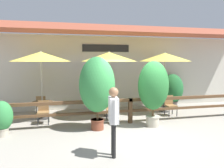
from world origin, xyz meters
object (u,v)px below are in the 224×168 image
potted_plant_tall_tropical (172,89)px  chair_far_wallside (157,99)px  potted_plant_corner_fern (97,86)px  pedestrian (114,113)px  patio_umbrella_middle (109,57)px  patio_umbrella_far (165,57)px  patio_umbrella_near (41,57)px  chair_middle_streetside (111,108)px  chair_near_streetside (43,111)px  dining_table_far (164,100)px  potted_plant_entrance_palm (2,117)px  potted_plant_small_flowering (153,87)px  chair_far_streetside (170,104)px  dining_table_middle (109,103)px  dining_table_near (42,105)px  chair_middle_wallside (105,102)px  chair_near_wallside (42,104)px

potted_plant_tall_tropical → chair_far_wallside: bearing=-158.3°
potted_plant_corner_fern → pedestrian: 2.26m
patio_umbrella_middle → patio_umbrella_far: 2.67m
patio_umbrella_near → chair_middle_streetside: bearing=-16.5°
chair_near_streetside → dining_table_far: 5.38m
dining_table_far → potted_plant_entrance_palm: bearing=-163.8°
chair_near_streetside → patio_umbrella_far: 5.76m
chair_far_wallside → potted_plant_small_flowering: 3.14m
patio_umbrella_near → chair_middle_streetside: (2.70, -0.80, -2.05)m
pedestrian → chair_far_streetside: bearing=-37.6°
potted_plant_small_flowering → dining_table_middle: bearing=124.6°
dining_table_far → patio_umbrella_near: bearing=-179.8°
dining_table_far → potted_plant_entrance_palm: 6.75m
dining_table_near → patio_umbrella_middle: bearing=-3.8°
dining_table_middle → potted_plant_corner_fern: size_ratio=0.32×
dining_table_near → chair_far_streetside: bearing=-6.9°
patio_umbrella_middle → pedestrian: patio_umbrella_middle is taller
chair_far_wallside → potted_plant_entrance_palm: size_ratio=0.77×
potted_plant_corner_fern → potted_plant_entrance_palm: (-3.02, 0.01, -0.91)m
chair_middle_streetside → patio_umbrella_far: 3.50m
dining_table_near → potted_plant_small_flowering: potted_plant_small_flowering is taller
dining_table_middle → chair_middle_wallside: size_ratio=0.93×
potted_plant_corner_fern → potted_plant_tall_tropical: potted_plant_corner_fern is taller
chair_middle_wallside → patio_umbrella_far: 3.43m
dining_table_near → potted_plant_small_flowering: 4.51m
chair_near_wallside → patio_umbrella_far: size_ratio=0.31×
chair_middle_streetside → potted_plant_small_flowering: size_ratio=0.37×
dining_table_near → potted_plant_tall_tropical: size_ratio=0.48×
potted_plant_tall_tropical → dining_table_near: bearing=-170.1°
potted_plant_small_flowering → potted_plant_tall_tropical: bearing=51.3°
chair_near_wallside → dining_table_far: 5.53m
chair_middle_streetside → chair_far_streetside: 2.68m
chair_near_streetside → potted_plant_corner_fern: potted_plant_corner_fern is taller
chair_near_streetside → potted_plant_entrance_palm: (-1.15, -1.20, 0.13)m
chair_far_wallside → potted_plant_tall_tropical: size_ratio=0.51×
chair_near_streetside → chair_middle_streetside: bearing=-2.3°
chair_near_wallside → chair_middle_streetside: 3.14m
chair_near_streetside → patio_umbrella_middle: (2.67, 0.48, 2.05)m
chair_near_streetside → chair_far_wallside: 5.45m
potted_plant_tall_tropical → chair_middle_streetside: bearing=-152.9°
patio_umbrella_near → chair_far_wallside: patio_umbrella_near is taller
chair_near_wallside → potted_plant_small_flowering: bearing=155.3°
chair_middle_streetside → potted_plant_tall_tropical: potted_plant_tall_tropical is taller
chair_near_streetside → patio_umbrella_far: (5.34, 0.68, 2.05)m
chair_near_wallside → potted_plant_tall_tropical: size_ratio=0.51×
patio_umbrella_near → potted_plant_corner_fern: (1.95, -1.88, -1.01)m
chair_middle_streetside → dining_table_near: bearing=171.8°
chair_middle_streetside → potted_plant_tall_tropical: (3.74, 1.92, 0.40)m
chair_far_wallside → potted_plant_entrance_palm: 6.92m
chair_near_wallside → chair_far_wallside: same height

